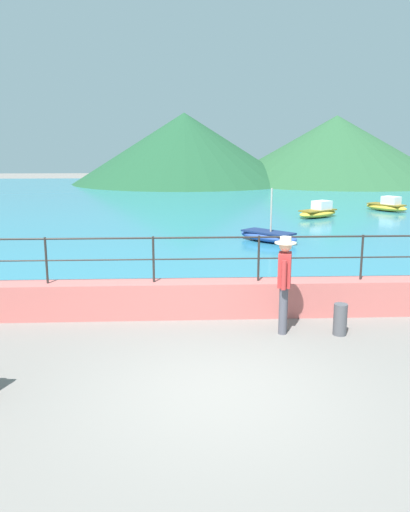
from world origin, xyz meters
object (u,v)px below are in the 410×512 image
at_px(person_walking, 284,280).
at_px(boat_3, 268,236).
at_px(boat_2, 319,212).
at_px(bollard, 340,319).
at_px(boat_1, 387,206).

height_order(person_walking, boat_3, boat_3).
relative_size(person_walking, boat_2, 0.73).
height_order(bollard, boat_1, boat_1).
distance_m(bollard, boat_3, 8.83).
relative_size(bollard, boat_1, 0.24).
xyz_separation_m(boat_1, boat_2, (-4.16, -2.22, 0.00)).
distance_m(person_walking, boat_1, 19.10).
bearing_deg(boat_1, person_walking, -117.33).
bearing_deg(person_walking, boat_3, 82.09).
height_order(person_walking, boat_2, person_walking).
relative_size(person_walking, boat_3, 0.77).
distance_m(bollard, boat_2, 15.35).
bearing_deg(person_walking, boat_1, 62.67).
distance_m(person_walking, boat_2, 15.45).
xyz_separation_m(bollard, boat_1, (7.78, 17.14, 0.04)).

